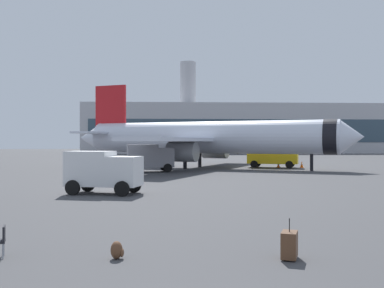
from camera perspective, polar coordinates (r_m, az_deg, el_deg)
The scene contains 9 objects.
airplane_at_gate at distance 53.96m, azimuth 1.83°, elevation 0.79°, with size 33.75×31.03×10.50m.
service_truck at distance 47.99m, azimuth -5.36°, elevation -1.59°, with size 5.10×3.18×2.90m.
fuel_truck at distance 56.46m, azimuth 10.06°, elevation -1.15°, with size 6.46×4.33×3.20m.
cargo_van at distance 28.03m, azimuth -11.15°, elevation -3.24°, with size 4.77×3.27×2.60m.
safety_cone_near at distance 56.97m, azimuth 13.66°, elevation -2.51°, with size 0.44×0.44×0.83m.
safety_cone_mid at distance 57.27m, azimuth 10.83°, elevation -2.61°, with size 0.44×0.44×0.60m.
rolling_suitcase at distance 12.74m, azimuth 12.17°, elevation -12.29°, with size 0.61×0.74×1.10m.
traveller_backpack at distance 12.70m, azimuth -9.41°, elevation -13.07°, with size 0.36×0.40×0.48m.
terminal_building at distance 128.73m, azimuth 5.45°, elevation 1.97°, with size 84.23×16.43×25.66m.
Camera 1 is at (0.07, -5.99, 3.16)m, focal length 42.34 mm.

